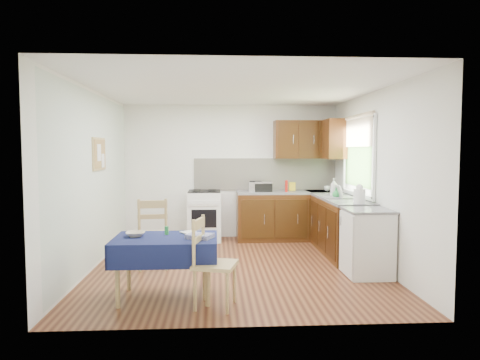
{
  "coord_description": "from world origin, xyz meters",
  "views": [
    {
      "loc": [
        -0.28,
        -5.99,
        1.65
      ],
      "look_at": [
        0.07,
        0.23,
        1.22
      ],
      "focal_mm": 32.0,
      "sensor_mm": 36.0,
      "label": 1
    }
  ],
  "objects": [
    {
      "name": "spice_jar",
      "position": [
        -0.85,
        -1.11,
        0.74
      ],
      "size": [
        0.05,
        0.05,
        0.1
      ],
      "primitive_type": "cylinder",
      "color": "green",
      "rests_on": "dining_table"
    },
    {
      "name": "tea_towel",
      "position": [
        -0.46,
        -1.34,
        0.71
      ],
      "size": [
        0.33,
        0.3,
        0.05
      ],
      "primitive_type": "cube",
      "rotation": [
        0.0,
        0.0,
        -0.41
      ],
      "color": "navy",
      "rests_on": "dining_table"
    },
    {
      "name": "splashback",
      "position": [
        0.65,
        2.08,
        1.2
      ],
      "size": [
        2.7,
        0.02,
        0.6
      ],
      "primitive_type": "cube",
      "color": "beige",
      "rests_on": "wall_back"
    },
    {
      "name": "upper_cabinets",
      "position": [
        1.52,
        1.8,
        1.85
      ],
      "size": [
        1.2,
        0.85,
        0.7
      ],
      "color": "#341C09",
      "rests_on": "wall_back"
    },
    {
      "name": "dish_rack",
      "position": [
        1.64,
        0.63,
        0.92
      ],
      "size": [
        0.46,
        0.35,
        0.22
      ],
      "rotation": [
        0.0,
        0.0,
        -0.09
      ],
      "color": "gray",
      "rests_on": "worktop_right"
    },
    {
      "name": "wall_front",
      "position": [
        0.0,
        -2.1,
        1.25
      ],
      "size": [
        4.0,
        0.02,
        2.5
      ],
      "primitive_type": "cube",
      "color": "white",
      "rests_on": "ground"
    },
    {
      "name": "fridge",
      "position": [
        1.7,
        -0.55,
        0.44
      ],
      "size": [
        0.58,
        0.6,
        0.89
      ],
      "color": "white",
      "rests_on": "ground"
    },
    {
      "name": "wall_left",
      "position": [
        -2.0,
        0.0,
        1.25
      ],
      "size": [
        0.02,
        4.2,
        2.5
      ],
      "primitive_type": "cube",
      "color": "silver",
      "rests_on": "ground"
    },
    {
      "name": "sandwich_press",
      "position": [
        0.57,
        1.78,
        0.99
      ],
      "size": [
        0.32,
        0.28,
        0.19
      ],
      "rotation": [
        0.0,
        0.0,
        -0.04
      ],
      "color": "black",
      "rests_on": "worktop_back"
    },
    {
      "name": "kettle",
      "position": [
        1.74,
        -0.08,
        1.02
      ],
      "size": [
        0.16,
        0.16,
        0.28
      ],
      "color": "white",
      "rests_on": "worktop_right"
    },
    {
      "name": "sauce_bottle",
      "position": [
        0.99,
        1.66,
        1.01
      ],
      "size": [
        0.05,
        0.05,
        0.21
      ],
      "primitive_type": "cylinder",
      "color": "red",
      "rests_on": "worktop_back"
    },
    {
      "name": "wall_back",
      "position": [
        0.0,
        2.1,
        1.25
      ],
      "size": [
        4.0,
        0.02,
        2.5
      ],
      "primitive_type": "cube",
      "color": "white",
      "rests_on": "ground"
    },
    {
      "name": "cup",
      "position": [
        1.76,
        1.76,
        0.95
      ],
      "size": [
        0.14,
        0.14,
        0.1
      ],
      "primitive_type": "imported",
      "rotation": [
        0.0,
        0.0,
        -0.19
      ],
      "color": "white",
      "rests_on": "worktop_back"
    },
    {
      "name": "window",
      "position": [
        1.97,
        0.7,
        1.65
      ],
      "size": [
        0.04,
        1.48,
        1.26
      ],
      "color": "#335623",
      "rests_on": "wall_right"
    },
    {
      "name": "soap_bottle_c",
      "position": [
        1.62,
        0.64,
        0.98
      ],
      "size": [
        0.17,
        0.17,
        0.16
      ],
      "primitive_type": "imported",
      "rotation": [
        0.0,
        0.0,
        3.57
      ],
      "color": "green",
      "rests_on": "worktop_right"
    },
    {
      "name": "corkboard",
      "position": [
        -1.97,
        0.3,
        1.6
      ],
      "size": [
        0.04,
        0.62,
        0.47
      ],
      "color": "tan",
      "rests_on": "wall_left"
    },
    {
      "name": "worktop_back",
      "position": [
        1.05,
        1.8,
        0.88
      ],
      "size": [
        1.9,
        0.6,
        0.04
      ],
      "primitive_type": "cube",
      "color": "slate",
      "rests_on": "base_cabinets"
    },
    {
      "name": "yellow_packet",
      "position": [
        1.14,
        1.91,
        0.98
      ],
      "size": [
        0.13,
        0.11,
        0.15
      ],
      "primitive_type": "cube",
      "rotation": [
        0.0,
        0.0,
        0.34
      ],
      "color": "yellow",
      "rests_on": "worktop_back"
    },
    {
      "name": "chair_far",
      "position": [
        -1.16,
        -0.06,
        0.53
      ],
      "size": [
        0.48,
        0.48,
        1.0
      ],
      "rotation": [
        0.0,
        0.0,
        3.24
      ],
      "color": "tan",
      "rests_on": "ground"
    },
    {
      "name": "book",
      "position": [
        -0.65,
        -1.11,
        0.7
      ],
      "size": [
        0.25,
        0.26,
        0.02
      ],
      "primitive_type": "imported",
      "rotation": [
        0.0,
        0.0,
        0.64
      ],
      "color": "white",
      "rests_on": "dining_table"
    },
    {
      "name": "floor",
      "position": [
        0.0,
        0.0,
        0.0
      ],
      "size": [
        4.2,
        4.2,
        0.0
      ],
      "primitive_type": "plane",
      "color": "#431E12",
      "rests_on": "ground"
    },
    {
      "name": "toaster",
      "position": [
        0.43,
        1.73,
        0.99
      ],
      "size": [
        0.26,
        0.16,
        0.2
      ],
      "rotation": [
        0.0,
        0.0,
        -0.28
      ],
      "color": "silver",
      "rests_on": "worktop_back"
    },
    {
      "name": "worktop_corner",
      "position": [
        1.7,
        1.8,
        0.88
      ],
      "size": [
        0.6,
        0.6,
        0.04
      ],
      "primitive_type": "cube",
      "color": "slate",
      "rests_on": "base_cabinets"
    },
    {
      "name": "soap_bottle_a",
      "position": [
        1.61,
        0.76,
        1.05
      ],
      "size": [
        0.15,
        0.15,
        0.3
      ],
      "primitive_type": "imported",
      "rotation": [
        0.0,
        0.0,
        0.36
      ],
      "color": "white",
      "rests_on": "worktop_right"
    },
    {
      "name": "base_cabinets",
      "position": [
        1.36,
        1.26,
        0.43
      ],
      "size": [
        1.9,
        2.3,
        0.86
      ],
      "color": "#341C09",
      "rests_on": "ground"
    },
    {
      "name": "dining_table",
      "position": [
        -0.85,
        -1.25,
        0.58
      ],
      "size": [
        1.14,
        0.77,
        0.69
      ],
      "rotation": [
        0.0,
        0.0,
        0.19
      ],
      "color": "#0E1939",
      "rests_on": "ground"
    },
    {
      "name": "ceiling",
      "position": [
        0.0,
        0.0,
        2.5
      ],
      "size": [
        4.0,
        4.2,
        0.02
      ],
      "primitive_type": "cube",
      "color": "white",
      "rests_on": "wall_back"
    },
    {
      "name": "plate_bowl",
      "position": [
        -1.19,
        -1.2,
        0.72
      ],
      "size": [
        0.24,
        0.24,
        0.05
      ],
      "primitive_type": "imported",
      "rotation": [
        0.0,
        0.0,
        0.11
      ],
      "color": "beige",
      "rests_on": "dining_table"
    },
    {
      "name": "stove",
      "position": [
        -0.5,
        1.8,
        0.46
      ],
      "size": [
        0.6,
        0.61,
        0.92
      ],
      "color": "white",
      "rests_on": "ground"
    },
    {
      "name": "worktop_right",
      "position": [
        1.7,
        0.65,
        0.88
      ],
      "size": [
        0.6,
        1.7,
        0.04
      ],
      "primitive_type": "cube",
      "color": "slate",
      "rests_on": "base_cabinets"
    },
    {
      "name": "wall_right",
      "position": [
        2.0,
        0.0,
        1.25
      ],
      "size": [
        0.02,
        4.2,
        2.5
      ],
      "primitive_type": "cube",
      "color": "white",
      "rests_on": "ground"
    },
    {
      "name": "soap_bottle_b",
      "position": [
        1.7,
        1.1,
        0.99
      ],
      "size": [
        0.11,
        0.11,
        0.18
      ],
      "primitive_type": "imported",
      "rotation": [
        0.0,
        0.0,
        1.97
      ],
      "color": "#1D48AB",
      "rests_on": "worktop_right"
    },
    {
      "name": "chair_near",
      "position": [
        -0.34,
        -1.55,
        0.5
      ],
      "size": [
        0.51,
        0.51,
        0.95
      ],
      "rotation": [
        0.0,
        0.0,
        1.31
      ],
      "color": "tan",
      "rests_on": "ground"
    }
  ]
}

